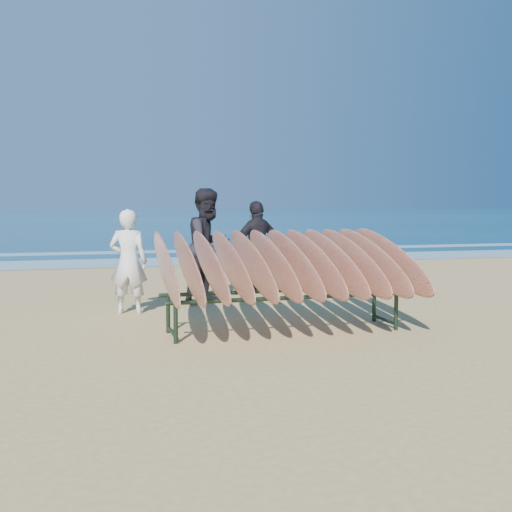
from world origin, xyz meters
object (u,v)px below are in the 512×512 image
object	(u,v)px
person_dark_a	(209,246)
person_dark_b	(257,247)
person_white	(128,262)
surfboard_rack	(283,264)

from	to	relation	value
person_dark_a	person_dark_b	size ratio (longest dim) A/B	1.12
person_dark_a	person_dark_b	xyz separation A→B (m)	(1.09, 0.91, -0.10)
person_dark_a	person_dark_b	distance (m)	1.43
person_white	person_dark_a	distance (m)	1.57
person_white	person_dark_b	xyz separation A→B (m)	(2.47, 1.65, 0.06)
surfboard_rack	person_dark_b	world-z (taller)	person_dark_b
surfboard_rack	person_dark_a	world-z (taller)	person_dark_a
person_white	surfboard_rack	bearing A→B (deg)	153.05
person_white	person_dark_b	distance (m)	2.97
person_white	person_dark_a	bearing A→B (deg)	-133.91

